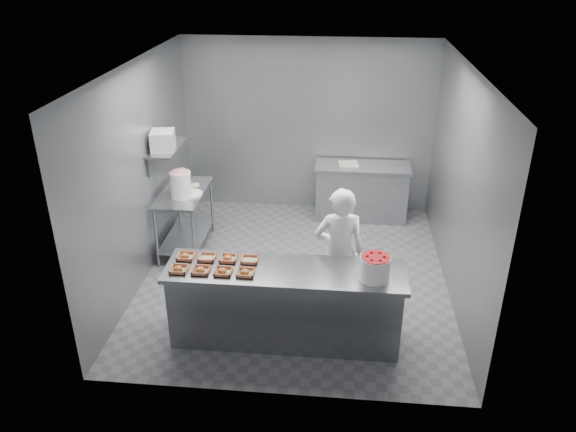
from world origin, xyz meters
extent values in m
plane|color=#4C4C51|center=(0.00, 0.00, 0.00)|extent=(4.50, 4.50, 0.00)
plane|color=white|center=(0.00, 0.00, 2.80)|extent=(4.50, 4.50, 0.00)
cube|color=slate|center=(0.00, 2.25, 1.40)|extent=(4.00, 0.04, 2.80)
cube|color=slate|center=(-2.00, 0.00, 1.40)|extent=(0.04, 4.50, 2.80)
cube|color=slate|center=(2.00, 0.00, 1.40)|extent=(0.04, 4.50, 2.80)
cube|color=slate|center=(0.00, -1.35, 0.88)|extent=(2.60, 0.70, 0.05)
cube|color=slate|center=(0.00, -1.35, 0.42)|extent=(2.50, 0.64, 0.85)
cube|color=slate|center=(-1.65, 0.60, 0.88)|extent=(0.60, 1.20, 0.04)
cube|color=slate|center=(-1.65, 0.60, 0.20)|extent=(0.56, 1.15, 0.03)
cylinder|color=slate|center=(-1.91, 0.04, 0.44)|extent=(0.04, 0.04, 0.88)
cylinder|color=slate|center=(-1.39, 0.04, 0.44)|extent=(0.04, 0.04, 0.88)
cylinder|color=slate|center=(-1.91, 1.16, 0.44)|extent=(0.04, 0.04, 0.88)
cylinder|color=slate|center=(-1.39, 1.16, 0.44)|extent=(0.04, 0.04, 0.88)
cube|color=slate|center=(0.90, 1.90, 0.88)|extent=(1.50, 0.60, 0.05)
cube|color=slate|center=(0.90, 1.90, 0.42)|extent=(1.44, 0.55, 0.85)
cube|color=slate|center=(-1.82, 0.60, 1.55)|extent=(0.35, 0.90, 0.03)
cube|color=#A57F65|center=(-1.13, -1.49, 0.92)|extent=(0.18, 0.18, 0.04)
cube|color=white|center=(-1.08, -1.47, 0.91)|extent=(0.10, 0.06, 0.00)
ellipsoid|color=#A65729|center=(-1.14, -1.49, 0.93)|extent=(0.10, 0.10, 0.05)
cube|color=#A57F65|center=(-0.89, -1.49, 0.92)|extent=(0.18, 0.18, 0.04)
cube|color=white|center=(-0.84, -1.47, 0.91)|extent=(0.10, 0.06, 0.00)
ellipsoid|color=#A65729|center=(-0.90, -1.49, 0.93)|extent=(0.10, 0.10, 0.05)
cube|color=#A57F65|center=(-0.65, -1.49, 0.92)|extent=(0.18, 0.18, 0.04)
cube|color=white|center=(-0.60, -1.47, 0.91)|extent=(0.10, 0.06, 0.00)
ellipsoid|color=#A65729|center=(-0.66, -1.49, 0.93)|extent=(0.10, 0.10, 0.05)
cube|color=#A57F65|center=(-0.41, -1.49, 0.92)|extent=(0.18, 0.18, 0.04)
cube|color=white|center=(-0.36, -1.47, 0.91)|extent=(0.10, 0.06, 0.00)
ellipsoid|color=#A65729|center=(-0.42, -1.49, 0.93)|extent=(0.10, 0.10, 0.05)
cube|color=#A57F65|center=(-1.13, -1.21, 0.92)|extent=(0.18, 0.18, 0.04)
cube|color=white|center=(-1.08, -1.20, 0.91)|extent=(0.10, 0.06, 0.00)
ellipsoid|color=#A65729|center=(-1.14, -1.21, 0.93)|extent=(0.10, 0.10, 0.05)
cube|color=#A57F65|center=(-0.89, -1.21, 0.92)|extent=(0.18, 0.18, 0.04)
cube|color=white|center=(-0.84, -1.20, 0.91)|extent=(0.10, 0.06, 0.00)
cube|color=#A57F65|center=(-0.65, -1.21, 0.92)|extent=(0.18, 0.18, 0.04)
cube|color=white|center=(-0.60, -1.20, 0.91)|extent=(0.10, 0.06, 0.00)
ellipsoid|color=#A65729|center=(-0.66, -1.21, 0.93)|extent=(0.10, 0.10, 0.05)
cube|color=#A57F65|center=(-0.41, -1.21, 0.92)|extent=(0.18, 0.18, 0.04)
cube|color=white|center=(-0.36, -1.20, 0.91)|extent=(0.10, 0.06, 0.00)
imported|color=white|center=(0.57, -0.75, 0.81)|extent=(0.64, 0.47, 1.61)
cylinder|color=silver|center=(0.94, -1.44, 1.03)|extent=(0.32, 0.32, 0.25)
cylinder|color=red|center=(0.94, -1.44, 1.14)|extent=(0.30, 0.30, 0.04)
cylinder|color=silver|center=(-1.62, 0.42, 1.08)|extent=(0.29, 0.29, 0.37)
cylinder|color=#D26980|center=(-1.62, 0.42, 1.26)|extent=(0.27, 0.27, 0.02)
torus|color=slate|center=(-1.62, 0.42, 1.19)|extent=(0.30, 0.01, 0.30)
cylinder|color=silver|center=(-1.51, 0.52, 0.91)|extent=(0.35, 0.35, 0.02)
cube|color=#CCB28C|center=(-1.54, 0.83, 0.91)|extent=(0.16, 0.15, 0.02)
cube|color=gray|center=(-1.82, 0.46, 1.69)|extent=(0.36, 0.40, 0.26)
cube|color=silver|center=(0.67, 1.90, 0.92)|extent=(0.33, 0.26, 0.04)
camera|label=1|loc=(0.53, -6.48, 4.04)|focal=35.00mm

